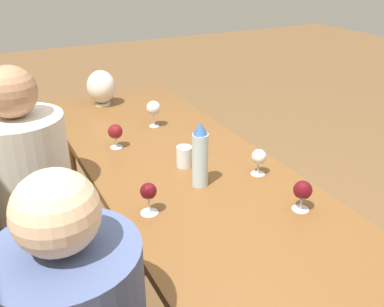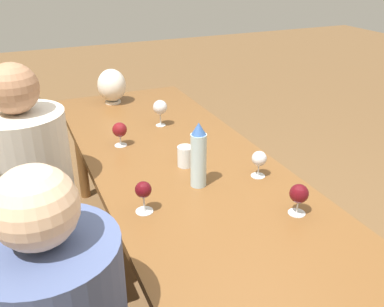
# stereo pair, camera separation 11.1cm
# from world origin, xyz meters

# --- Properties ---
(dining_table) EXTENTS (3.14, 0.86, 0.73)m
(dining_table) POSITION_xyz_m (0.00, 0.00, 0.67)
(dining_table) COLOR brown
(dining_table) RESTS_ON ground_plane
(water_bottle) EXTENTS (0.07, 0.07, 0.29)m
(water_bottle) POSITION_xyz_m (0.13, 0.02, 0.87)
(water_bottle) COLOR #ADCCD6
(water_bottle) RESTS_ON dining_table
(water_tumbler) EXTENTS (0.07, 0.07, 0.10)m
(water_tumbler) POSITION_xyz_m (0.32, 0.00, 0.78)
(water_tumbler) COLOR silver
(water_tumbler) RESTS_ON dining_table
(vase) EXTENTS (0.19, 0.19, 0.23)m
(vase) POSITION_xyz_m (1.37, 0.09, 0.85)
(vase) COLOR silver
(vase) RESTS_ON dining_table
(wine_glass_0) EXTENTS (0.07, 0.07, 0.13)m
(wine_glass_0) POSITION_xyz_m (-0.23, -0.24, 0.82)
(wine_glass_0) COLOR silver
(wine_glass_0) RESTS_ON dining_table
(wine_glass_1) EXTENTS (0.08, 0.08, 0.16)m
(wine_glass_1) POSITION_xyz_m (0.86, -0.07, 0.84)
(wine_glass_1) COLOR silver
(wine_glass_1) RESTS_ON dining_table
(wine_glass_3) EXTENTS (0.07, 0.07, 0.13)m
(wine_glass_3) POSITION_xyz_m (0.02, 0.30, 0.82)
(wine_glass_3) COLOR silver
(wine_glass_3) RESTS_ON dining_table
(wine_glass_5) EXTENTS (0.08, 0.08, 0.13)m
(wine_glass_5) POSITION_xyz_m (0.67, 0.22, 0.82)
(wine_glass_5) COLOR silver
(wine_glass_5) RESTS_ON dining_table
(wine_glass_6) EXTENTS (0.07, 0.07, 0.12)m
(wine_glass_6) POSITION_xyz_m (0.09, -0.26, 0.82)
(wine_glass_6) COLOR silver
(wine_glass_6) RESTS_ON dining_table
(chair_far) EXTENTS (0.44, 0.44, 1.01)m
(chair_far) POSITION_xyz_m (0.43, 0.78, 0.53)
(chair_far) COLOR brown
(chair_far) RESTS_ON ground_plane
(person_far) EXTENTS (0.37, 0.37, 1.27)m
(person_far) POSITION_xyz_m (0.43, 0.68, 0.68)
(person_far) COLOR #2D2D38
(person_far) RESTS_ON ground_plane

